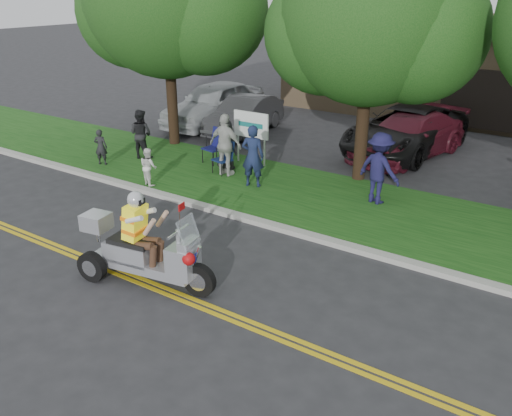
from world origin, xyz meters
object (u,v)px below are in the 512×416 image
Objects in this scene: spectator_adult_right at (226,145)px; parked_car_right at (408,136)px; lawn_chair_a at (216,143)px; spectator_adult_mid at (141,134)px; parked_car_far_left at (214,103)px; parked_car_mid at (405,131)px; trike_scooter at (142,251)px; parked_car_left at (245,115)px; spectator_adult_left at (253,156)px; lawn_chair_b at (225,155)px.

parked_car_right is at bearing -127.00° from spectator_adult_right.
parked_car_right is at bearing 52.42° from lawn_chair_a.
spectator_adult_mid is 0.31× the size of parked_car_far_left.
lawn_chair_a is 0.20× the size of parked_car_mid.
parked_car_right is at bearing -52.38° from parked_car_mid.
trike_scooter is at bearing 126.77° from spectator_adult_mid.
parked_car_far_left is 1.23× the size of parked_car_left.
spectator_adult_mid is 5.24m from parked_car_far_left.
parked_car_mid is at bearing 56.50° from lawn_chair_a.
spectator_adult_right is at bearing -115.98° from parked_car_mid.
trike_scooter is 6.19m from spectator_adult_right.
spectator_adult_left is 6.27m from parked_car_mid.
spectator_adult_right reaches higher than trike_scooter.
spectator_adult_mid is 0.32× the size of parked_car_right.
spectator_adult_left is 0.31× the size of parked_car_mid.
parked_car_left is (1.73, -0.31, -0.19)m from parked_car_far_left.
lawn_chair_b is 1.45m from spectator_adult_left.
parked_car_left reaches higher than lawn_chair_a.
spectator_adult_mid reaches higher than lawn_chair_a.
parked_car_mid is (7.78, 0.54, -0.10)m from parked_car_far_left.
trike_scooter is 0.52× the size of parked_car_mid.
parked_car_far_left is 8.03m from parked_car_right.
spectator_adult_mid is at bearing -146.90° from lawn_chair_a.
parked_car_right is at bearing -133.26° from spectator_adult_left.
parked_car_far_left reaches higher than parked_car_left.
trike_scooter is at bearing -89.73° from parked_car_mid.
trike_scooter is at bearing -58.74° from parked_car_far_left.
parked_car_mid is at bearing 0.93° from parked_car_left.
lawn_chair_b is 6.39m from parked_car_far_left.
parked_car_mid reaches higher than lawn_chair_a.
lawn_chair_b is 0.43m from spectator_adult_right.
lawn_chair_a is 1.12× the size of lawn_chair_b.
spectator_adult_mid is 0.86× the size of spectator_adult_right.
lawn_chair_b is at bearing -38.26° from spectator_adult_left.
spectator_adult_right is at bearing -113.29° from parked_car_right.
parked_car_left reaches higher than lawn_chair_b.
parked_car_right is (1.37, 10.85, 0.06)m from trike_scooter.
parked_car_far_left is 1.04× the size of parked_car_right.
lawn_chair_a is 0.59× the size of spectator_adult_right.
lawn_chair_a is at bearing -125.07° from parked_car_right.
spectator_adult_right is 6.51m from parked_car_mid.
parked_car_far_left is at bearing 112.48° from trike_scooter.
parked_car_right is at bearing 73.39° from trike_scooter.
parked_car_far_left is at bearing 162.63° from parked_car_left.
parked_car_mid is (6.75, 5.68, -0.12)m from spectator_adult_mid.
trike_scooter reaches higher than lawn_chair_a.
spectator_adult_left reaches higher than parked_car_left.
parked_car_mid is (2.26, 5.84, -0.20)m from spectator_adult_left.
spectator_adult_left reaches higher than lawn_chair_b.
lawn_chair_a is at bearing -51.95° from parked_car_far_left.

